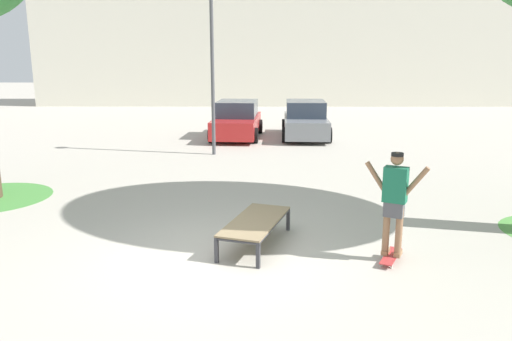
% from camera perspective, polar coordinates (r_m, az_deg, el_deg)
% --- Properties ---
extents(ground_plane, '(120.00, 120.00, 0.00)m').
position_cam_1_polar(ground_plane, '(8.21, -4.63, -10.12)').
color(ground_plane, '#B2AA9E').
extents(building_facade, '(33.47, 4.00, 11.88)m').
position_cam_1_polar(building_facade, '(35.61, 2.94, 17.26)').
color(building_facade, silver).
rests_on(building_facade, ground).
extents(skate_box, '(1.31, 2.04, 0.46)m').
position_cam_1_polar(skate_box, '(8.59, -0.07, -6.05)').
color(skate_box, '#38383D').
rests_on(skate_box, ground).
extents(skateboard, '(0.54, 0.80, 0.09)m').
position_cam_1_polar(skateboard, '(8.35, 15.36, -9.57)').
color(skateboard, '#B23333').
rests_on(skateboard, ground).
extents(skater, '(0.93, 0.52, 1.69)m').
position_cam_1_polar(skater, '(8.04, 15.78, -2.99)').
color(skater, '#8E6647').
rests_on(skater, skateboard).
extents(car_red, '(2.14, 4.31, 1.50)m').
position_cam_1_polar(car_red, '(20.36, -2.22, 5.78)').
color(car_red, red).
rests_on(car_red, ground).
extents(car_grey, '(2.06, 4.27, 1.50)m').
position_cam_1_polar(car_grey, '(20.47, 5.74, 5.76)').
color(car_grey, slate).
rests_on(car_grey, ground).
extents(light_post, '(0.36, 0.36, 5.83)m').
position_cam_1_polar(light_post, '(16.57, -5.14, 14.98)').
color(light_post, '#4C4C51').
rests_on(light_post, ground).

